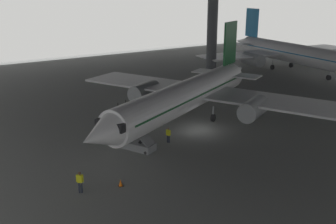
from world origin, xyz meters
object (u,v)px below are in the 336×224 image
object	(u,v)px
airplane_main	(188,95)
crew_worker_near_nose	(80,181)
airplane_distant	(290,53)
boarding_stairs	(136,142)
traffic_cone_orange	(121,183)
crew_worker_by_stairs	(168,134)

from	to	relation	value
airplane_main	crew_worker_near_nose	bearing A→B (deg)	-62.11
crew_worker_near_nose	airplane_distant	xyz separation A→B (m)	(-22.55, 50.25, 2.35)
boarding_stairs	crew_worker_near_nose	world-z (taller)	boarding_stairs
traffic_cone_orange	airplane_main	bearing A→B (deg)	125.10
boarding_stairs	crew_worker_by_stairs	distance (m)	3.42
crew_worker_by_stairs	traffic_cone_orange	size ratio (longest dim) A/B	2.61
crew_worker_near_nose	crew_worker_by_stairs	xyz separation A→B (m)	(-4.75, 11.07, -0.11)
boarding_stairs	airplane_main	bearing A→B (deg)	111.76
airplane_main	crew_worker_near_nose	size ratio (longest dim) A/B	18.30
crew_worker_near_nose	crew_worker_by_stairs	size ratio (longest dim) A/B	1.11
boarding_stairs	traffic_cone_orange	size ratio (longest dim) A/B	7.46
airplane_main	traffic_cone_orange	bearing A→B (deg)	-54.90
airplane_main	traffic_cone_orange	xyz separation A→B (m)	(9.39, -13.36, -3.00)
traffic_cone_orange	boarding_stairs	bearing A→B (deg)	141.61
airplane_distant	boarding_stairs	bearing A→B (deg)	-67.82
airplane_main	boarding_stairs	size ratio (longest dim) A/B	7.06
crew_worker_near_nose	crew_worker_by_stairs	bearing A→B (deg)	113.24
airplane_main	traffic_cone_orange	world-z (taller)	airplane_main
airplane_main	crew_worker_by_stairs	distance (m)	6.98
crew_worker_by_stairs	airplane_distant	distance (m)	43.10
boarding_stairs	crew_worker_by_stairs	size ratio (longest dim) A/B	2.86
crew_worker_by_stairs	airplane_distant	size ratio (longest dim) A/B	0.05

